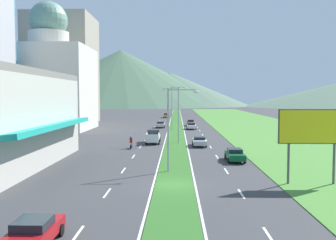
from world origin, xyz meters
name	(u,v)px	position (x,y,z in m)	size (l,w,h in m)	color
ground_plane	(174,185)	(0.00, 0.00, 0.00)	(600.00, 600.00, 0.00)	#38383A
grass_median	(176,126)	(0.00, 60.00, 0.03)	(3.20, 240.00, 0.06)	#2D6023
grass_verge_right	(261,127)	(20.60, 60.00, 0.03)	(24.00, 240.00, 0.06)	#477F33
lane_dash_left_1	(77,235)	(-5.10, -11.33, 0.01)	(0.16, 2.80, 0.01)	silver
lane_dash_left_2	(107,193)	(-5.10, -2.65, 0.01)	(0.16, 2.80, 0.01)	silver
lane_dash_left_3	(123,170)	(-5.10, 6.02, 0.01)	(0.16, 2.80, 0.01)	silver
lane_dash_left_4	(133,156)	(-5.10, 14.69, 0.01)	(0.16, 2.80, 0.01)	silver
lane_dash_left_5	(140,147)	(-5.10, 23.37, 0.01)	(0.16, 2.80, 0.01)	silver
lane_dash_left_6	(145,140)	(-5.10, 32.04, 0.01)	(0.16, 2.80, 0.01)	silver
lane_dash_left_7	(149,135)	(-5.10, 40.71, 0.01)	(0.16, 2.80, 0.01)	silver
lane_dash_left_8	(152,131)	(-5.10, 49.39, 0.01)	(0.16, 2.80, 0.01)	silver
lane_dash_left_9	(155,127)	(-5.10, 58.06, 0.01)	(0.16, 2.80, 0.01)	silver
lane_dash_left_10	(157,124)	(-5.10, 66.74, 0.01)	(0.16, 2.80, 0.01)	silver
lane_dash_left_11	(158,122)	(-5.10, 75.41, 0.01)	(0.16, 2.80, 0.01)	silver
lane_dash_left_12	(160,120)	(-5.10, 84.08, 0.01)	(0.16, 2.80, 0.01)	silver
lane_dash_right_1	(269,237)	(5.10, -11.33, 0.01)	(0.16, 2.80, 0.01)	silver
lane_dash_right_2	(241,194)	(5.10, -2.65, 0.01)	(0.16, 2.80, 0.01)	silver
lane_dash_right_3	(226,171)	(5.10, 6.02, 0.01)	(0.16, 2.80, 0.01)	silver
lane_dash_right_4	(217,157)	(5.10, 14.69, 0.01)	(0.16, 2.80, 0.01)	silver
lane_dash_right_5	(211,147)	(5.10, 23.37, 0.01)	(0.16, 2.80, 0.01)	silver
lane_dash_right_6	(206,140)	(5.10, 32.04, 0.01)	(0.16, 2.80, 0.01)	silver
lane_dash_right_7	(202,135)	(5.10, 40.71, 0.01)	(0.16, 2.80, 0.01)	silver
lane_dash_right_8	(200,131)	(5.10, 49.39, 0.01)	(0.16, 2.80, 0.01)	silver
lane_dash_right_9	(198,127)	(5.10, 58.06, 0.01)	(0.16, 2.80, 0.01)	silver
lane_dash_right_10	(196,124)	(5.10, 66.74, 0.01)	(0.16, 2.80, 0.01)	silver
lane_dash_right_11	(194,122)	(5.10, 75.41, 0.01)	(0.16, 2.80, 0.01)	silver
lane_dash_right_12	(193,120)	(5.10, 84.08, 0.01)	(0.16, 2.80, 0.01)	silver
edge_line_median_left	(169,127)	(-1.75, 60.00, 0.01)	(0.16, 240.00, 0.01)	silver
edge_line_median_right	(183,127)	(1.75, 60.00, 0.01)	(0.16, 240.00, 0.01)	silver
domed_building	(50,81)	(-27.73, 51.32, 10.70)	(17.58, 17.58, 27.88)	beige
midrise_colored	(62,70)	(-31.50, 73.02, 14.63)	(17.10, 17.10, 29.25)	#9E9384
hill_far_left	(121,78)	(-43.82, 264.66, 21.68)	(175.49, 175.49, 43.36)	#47664C
hill_far_center	(170,89)	(-5.43, 258.00, 12.70)	(121.80, 121.80, 25.39)	#516B56
street_lamp_near	(172,123)	(-0.26, 5.49, 4.76)	(3.06, 0.28, 8.15)	#99999E
street_lamp_mid	(176,111)	(0.14, 27.99, 5.03)	(2.72, 0.31, 8.73)	#99999E
street_lamp_far	(173,105)	(-0.54, 50.55, 5.46)	(3.24, 0.45, 9.46)	#99999E
billboard_roadside	(312,129)	(11.43, 0.52, 4.64)	(5.58, 0.28, 6.32)	#4C4C51
car_0	(191,123)	(3.63, 62.55, 0.78)	(1.88, 4.10, 1.54)	maroon
car_1	(235,155)	(6.81, 11.76, 0.74)	(1.95, 4.54, 1.41)	#0C5128
car_2	(199,141)	(3.53, 24.49, 0.73)	(2.02, 4.56, 1.38)	#B2B2B7
car_3	(191,126)	(3.44, 52.88, 0.74)	(2.02, 4.62, 1.44)	silver
car_4	(166,115)	(-3.41, 97.12, 0.80)	(1.94, 4.73, 1.58)	#C6842D
car_5	(34,231)	(-6.82, -12.81, 0.72)	(2.03, 4.16, 1.39)	maroon
car_6	(161,124)	(-3.62, 56.79, 0.75)	(1.96, 4.47, 1.46)	#B2B2B7
pickup_truck_0	(153,137)	(-3.53, 28.18, 0.98)	(2.18, 5.40, 2.00)	silver
motorcycle_rider	(131,143)	(-6.22, 21.58, 0.75)	(0.36, 2.00, 1.80)	black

